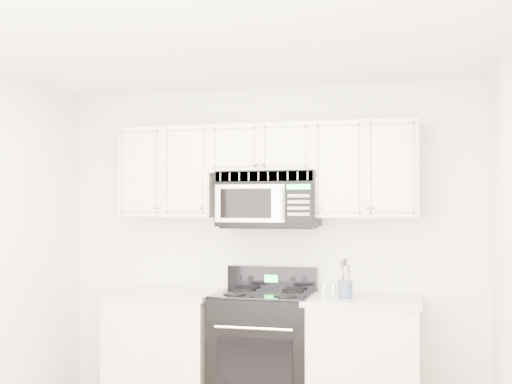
% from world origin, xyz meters
% --- Properties ---
extents(room, '(3.51, 3.51, 2.61)m').
position_xyz_m(room, '(0.00, 0.00, 1.30)').
color(room, brown).
rests_on(room, ground).
extents(base_cabinet_left, '(0.86, 0.65, 0.92)m').
position_xyz_m(base_cabinet_left, '(-0.80, 1.44, 0.43)').
color(base_cabinet_left, white).
rests_on(base_cabinet_left, ground).
extents(base_cabinet_right, '(0.86, 0.65, 0.92)m').
position_xyz_m(base_cabinet_right, '(0.80, 1.44, 0.43)').
color(base_cabinet_right, white).
rests_on(base_cabinet_right, ground).
extents(range, '(0.75, 0.68, 1.12)m').
position_xyz_m(range, '(0.03, 1.44, 0.48)').
color(range, black).
rests_on(range, ground).
extents(upper_cabinets, '(2.44, 0.37, 0.75)m').
position_xyz_m(upper_cabinets, '(-0.00, 1.58, 1.93)').
color(upper_cabinets, white).
rests_on(upper_cabinets, ground).
extents(microwave, '(0.80, 0.45, 0.44)m').
position_xyz_m(microwave, '(0.04, 1.55, 1.67)').
color(microwave, black).
rests_on(microwave, ground).
extents(utensil_crock, '(0.11, 0.11, 0.29)m').
position_xyz_m(utensil_crock, '(0.67, 1.38, 0.99)').
color(utensil_crock, slate).
rests_on(utensil_crock, base_cabinet_right).
extents(shaker_salt, '(0.04, 0.04, 0.10)m').
position_xyz_m(shaker_salt, '(0.51, 1.36, 0.97)').
color(shaker_salt, silver).
rests_on(shaker_salt, base_cabinet_right).
extents(shaker_pepper, '(0.04, 0.04, 0.10)m').
position_xyz_m(shaker_pepper, '(0.58, 1.41, 0.97)').
color(shaker_pepper, silver).
rests_on(shaker_pepper, base_cabinet_right).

